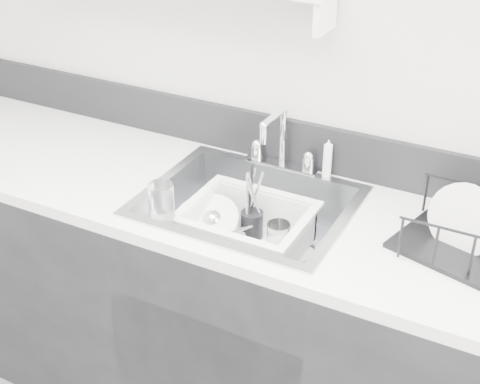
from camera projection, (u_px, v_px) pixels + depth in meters
The scene contains 13 objects.
room_shell at pixel (20, 20), 1.06m from camera, with size 3.50×3.00×2.60m.
counter_run at pixel (247, 316), 2.29m from camera, with size 3.20×0.62×0.92m.
backsplash at pixel (288, 141), 2.25m from camera, with size 3.20×0.02×0.16m, color black.
sink at pixel (247, 226), 2.11m from camera, with size 0.64×0.52×0.20m, color silver, non-canonical shape.
faucet at pixel (281, 152), 2.22m from camera, with size 0.26×0.18×0.23m.
side_sprayer at pixel (327, 159), 2.16m from camera, with size 0.03×0.03×0.14m, color white.
wash_tub at pixel (247, 231), 2.09m from camera, with size 0.38×0.31×0.15m, color white, non-canonical shape.
plate_stack at pixel (208, 230), 2.15m from camera, with size 0.27×0.26×0.11m.
utensil_cup at pixel (252, 222), 2.14m from camera, with size 0.07×0.07×0.24m.
ladle at pixel (228, 233), 2.12m from camera, with size 0.27×0.10×0.08m, color silver, non-canonical shape.
tumbler_in_tub at pixel (278, 238), 2.07m from camera, with size 0.07×0.07×0.10m, color white.
tumbler_counter at pixel (161, 201), 1.96m from camera, with size 0.08×0.08×0.11m, color white.
bowl_small at pixel (252, 259), 2.04m from camera, with size 0.09×0.09×0.03m, color white.
Camera 1 is at (0.80, -0.39, 1.98)m, focal length 50.00 mm.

